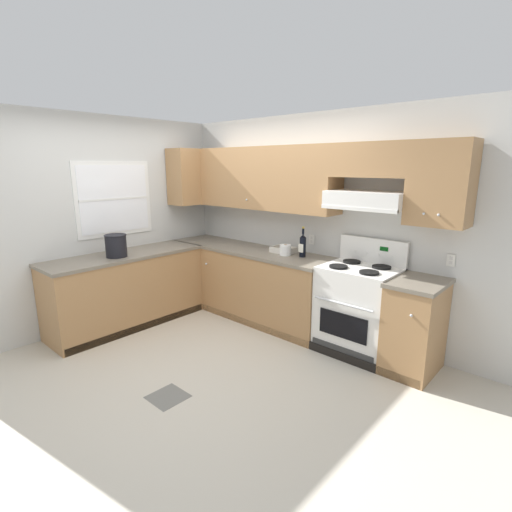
# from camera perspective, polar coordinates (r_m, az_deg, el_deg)

# --- Properties ---
(ground_plane) EXTENTS (7.04, 7.04, 0.00)m
(ground_plane) POSITION_cam_1_polar(r_m,az_deg,el_deg) (4.27, -9.40, -14.23)
(ground_plane) COLOR beige
(floor_accent_tile) EXTENTS (0.30, 0.30, 0.01)m
(floor_accent_tile) POSITION_cam_1_polar(r_m,az_deg,el_deg) (3.64, -12.88, -19.57)
(floor_accent_tile) COLOR slate
(floor_accent_tile) RESTS_ON ground_plane
(wall_back) EXTENTS (4.68, 0.57, 2.55)m
(wall_back) POSITION_cam_1_polar(r_m,az_deg,el_deg) (4.68, 7.90, 7.25)
(wall_back) COLOR silver
(wall_back) RESTS_ON ground_plane
(wall_left) EXTENTS (0.47, 4.00, 2.55)m
(wall_left) POSITION_cam_1_polar(r_m,az_deg,el_deg) (5.29, -18.93, 5.86)
(wall_left) COLOR silver
(wall_left) RESTS_ON ground_plane
(counter_back_run) EXTENTS (3.60, 0.65, 0.91)m
(counter_back_run) POSITION_cam_1_polar(r_m,az_deg,el_deg) (4.90, 1.81, -4.68)
(counter_back_run) COLOR #A87A4C
(counter_back_run) RESTS_ON ground_plane
(counter_left_run) EXTENTS (0.63, 1.91, 0.91)m
(counter_left_run) POSITION_cam_1_polar(r_m,az_deg,el_deg) (5.06, -18.52, -4.76)
(counter_left_run) COLOR #A87A4C
(counter_left_run) RESTS_ON ground_plane
(stove) EXTENTS (0.76, 0.62, 1.20)m
(stove) POSITION_cam_1_polar(r_m,az_deg,el_deg) (4.26, 14.74, -7.54)
(stove) COLOR white
(stove) RESTS_ON ground_plane
(wine_bottle) EXTENTS (0.08, 0.08, 0.36)m
(wine_bottle) POSITION_cam_1_polar(r_m,az_deg,el_deg) (4.54, 6.92, 1.63)
(wine_bottle) COLOR black
(wine_bottle) RESTS_ON counter_back_run
(bowl) EXTENTS (0.29, 0.20, 0.07)m
(bowl) POSITION_cam_1_polar(r_m,az_deg,el_deg) (4.76, 4.08, 0.79)
(bowl) COLOR beige
(bowl) RESTS_ON counter_back_run
(bucket) EXTENTS (0.25, 0.25, 0.26)m
(bucket) POSITION_cam_1_polar(r_m,az_deg,el_deg) (4.79, -19.96, 1.50)
(bucket) COLOR black
(bucket) RESTS_ON counter_left_run
(paper_towel_roll) EXTENTS (0.14, 0.14, 0.13)m
(paper_towel_roll) POSITION_cam_1_polar(r_m,az_deg,el_deg) (4.62, 4.35, 0.90)
(paper_towel_roll) COLOR white
(paper_towel_roll) RESTS_ON counter_back_run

